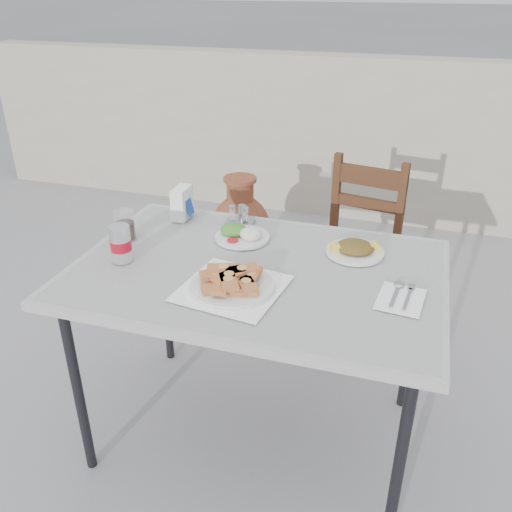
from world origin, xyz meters
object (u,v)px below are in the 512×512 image
(terracotta_urn, at_px, (241,232))
(condiment_caddy, at_px, (240,217))
(salad_chopped_plate, at_px, (355,249))
(cafe_table, at_px, (257,281))
(soda_can, at_px, (121,243))
(cola_glass, at_px, (125,227))
(napkin_holder, at_px, (182,203))
(chair, at_px, (355,248))
(salad_rice_plate, at_px, (242,234))
(pide_plate, at_px, (232,281))

(terracotta_urn, bearing_deg, condiment_caddy, -70.82)
(salad_chopped_plate, distance_m, condiment_caddy, 0.51)
(cafe_table, bearing_deg, terracotta_urn, 111.66)
(soda_can, bearing_deg, cafe_table, 11.35)
(cola_glass, xyz_separation_m, condiment_caddy, (0.38, 0.28, -0.02))
(cola_glass, distance_m, condiment_caddy, 0.47)
(napkin_holder, xyz_separation_m, chair, (0.67, 0.59, -0.39))
(cola_glass, height_order, condiment_caddy, cola_glass)
(salad_chopped_plate, xyz_separation_m, terracotta_urn, (-0.80, 1.02, -0.50))
(cafe_table, xyz_separation_m, soda_can, (-0.48, -0.10, 0.12))
(salad_rice_plate, xyz_separation_m, condiment_caddy, (-0.05, 0.14, 0.01))
(cafe_table, height_order, napkin_holder, napkin_holder)
(salad_rice_plate, relative_size, soda_can, 1.59)
(salad_chopped_plate, height_order, condiment_caddy, condiment_caddy)
(napkin_holder, bearing_deg, chair, 40.21)
(pide_plate, height_order, salad_chopped_plate, pide_plate)
(terracotta_urn, bearing_deg, pide_plate, -71.92)
(salad_chopped_plate, bearing_deg, napkin_holder, 171.47)
(condiment_caddy, distance_m, chair, 0.79)
(salad_rice_plate, height_order, soda_can, soda_can)
(chair, bearing_deg, cola_glass, -122.98)
(cola_glass, bearing_deg, pide_plate, -24.01)
(chair, bearing_deg, salad_chopped_plate, -73.52)
(salad_chopped_plate, distance_m, soda_can, 0.85)
(salad_rice_plate, xyz_separation_m, cola_glass, (-0.43, -0.14, 0.03))
(salad_chopped_plate, relative_size, terracotta_urn, 0.33)
(cafe_table, height_order, chair, chair)
(cafe_table, distance_m, cola_glass, 0.57)
(soda_can, height_order, condiment_caddy, soda_can)
(salad_chopped_plate, relative_size, cola_glass, 1.88)
(napkin_holder, bearing_deg, salad_chopped_plate, -9.31)
(soda_can, distance_m, cola_glass, 0.19)
(pide_plate, relative_size, condiment_caddy, 2.84)
(salad_chopped_plate, bearing_deg, chair, 95.75)
(salad_rice_plate, xyz_separation_m, terracotta_urn, (-0.36, 1.03, -0.50))
(pide_plate, distance_m, cola_glass, 0.57)
(pide_plate, height_order, napkin_holder, napkin_holder)
(salad_rice_plate, xyz_separation_m, chair, (0.37, 0.70, -0.34))
(pide_plate, bearing_deg, salad_chopped_plate, 47.18)
(soda_can, distance_m, chair, 1.30)
(pide_plate, distance_m, condiment_caddy, 0.53)
(terracotta_urn, bearing_deg, napkin_holder, -86.21)
(soda_can, bearing_deg, salad_chopped_plate, 21.25)
(pide_plate, xyz_separation_m, terracotta_urn, (-0.46, 1.40, -0.51))
(soda_can, height_order, cola_glass, soda_can)
(cafe_table, bearing_deg, napkin_holder, 143.04)
(napkin_holder, bearing_deg, cafe_table, -37.73)
(condiment_caddy, bearing_deg, chair, 53.02)
(napkin_holder, bearing_deg, pide_plate, -51.64)
(pide_plate, relative_size, chair, 0.39)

